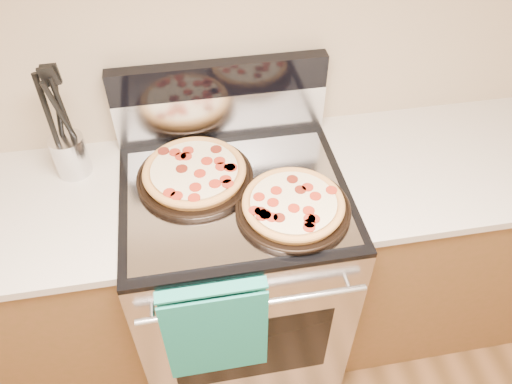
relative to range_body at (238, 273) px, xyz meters
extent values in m
plane|color=#C8B290|center=(0.00, 0.35, 0.90)|extent=(4.00, 0.00, 4.00)
cube|color=#B7B7BC|center=(0.00, 0.00, 0.00)|extent=(0.76, 0.68, 0.90)
cube|color=black|center=(0.00, -0.34, 0.00)|extent=(0.56, 0.01, 0.40)
cube|color=black|center=(0.00, 0.00, 0.46)|extent=(0.76, 0.68, 0.02)
cube|color=silver|center=(0.00, 0.31, 0.56)|extent=(0.76, 0.06, 0.18)
cube|color=black|center=(0.00, 0.31, 0.71)|extent=(0.76, 0.06, 0.12)
cylinder|color=silver|center=(0.00, -0.38, 0.35)|extent=(0.70, 0.03, 0.03)
cube|color=gray|center=(0.00, -0.03, 0.47)|extent=(0.70, 0.55, 0.01)
cube|color=brown|center=(-0.88, 0.03, -0.01)|extent=(1.00, 0.62, 0.88)
cube|color=brown|center=(0.88, 0.03, -0.01)|extent=(1.00, 0.62, 0.88)
cube|color=#BAB1A6|center=(0.88, 0.03, 0.45)|extent=(1.02, 0.64, 0.03)
cylinder|color=silver|center=(-0.53, 0.20, 0.53)|extent=(0.15, 0.15, 0.15)
camera|label=1|loc=(-0.14, -1.18, 1.64)|focal=35.00mm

